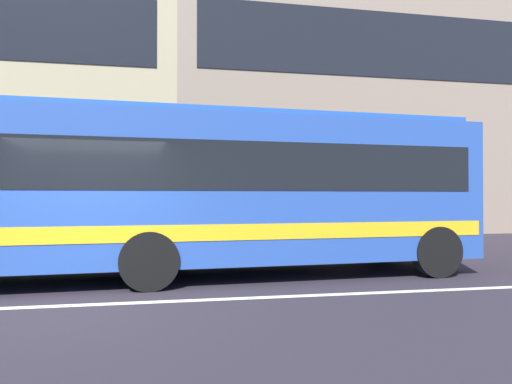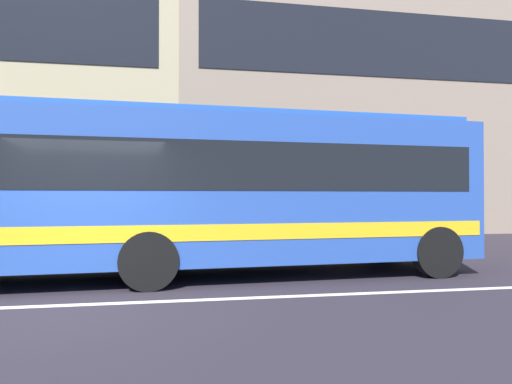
% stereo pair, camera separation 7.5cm
% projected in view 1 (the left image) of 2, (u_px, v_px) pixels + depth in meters
% --- Properties ---
extents(ground_plane, '(160.00, 160.00, 0.00)m').
position_uv_depth(ground_plane, '(77.00, 305.00, 6.46)').
color(ground_plane, '#2A252E').
extents(lane_centre_line, '(60.00, 0.16, 0.01)m').
position_uv_depth(lane_centre_line, '(77.00, 305.00, 6.46)').
color(lane_centre_line, silver).
rests_on(lane_centre_line, ground_plane).
extents(hedge_row_far, '(15.16, 1.10, 0.83)m').
position_uv_depth(hedge_row_far, '(15.00, 243.00, 11.22)').
color(hedge_row_far, '#28601B').
rests_on(hedge_row_far, ground_plane).
extents(apartment_block_right, '(18.49, 11.88, 13.54)m').
position_uv_depth(apartment_block_right, '(348.00, 102.00, 24.27)').
color(apartment_block_right, gray).
rests_on(apartment_block_right, ground_plane).
extents(transit_bus, '(11.67, 3.10, 3.20)m').
position_uv_depth(transit_bus, '(187.00, 187.00, 8.78)').
color(transit_bus, '#26489C').
rests_on(transit_bus, ground_plane).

